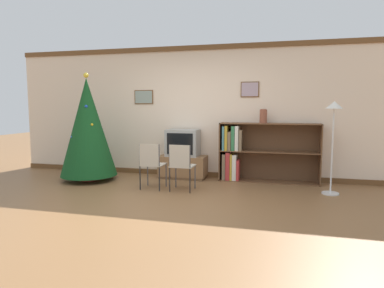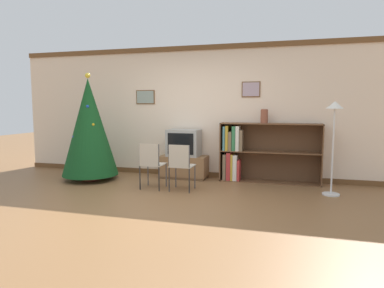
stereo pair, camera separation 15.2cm
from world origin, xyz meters
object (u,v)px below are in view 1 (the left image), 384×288
at_px(vase, 263,116).
at_px(standing_lamp, 333,123).
at_px(tv_console, 183,167).
at_px(folding_chair_left, 151,163).
at_px(christmas_tree, 88,127).
at_px(bookshelf, 250,153).
at_px(folding_chair_right, 181,164).
at_px(television, 183,143).

relative_size(vase, standing_lamp, 0.17).
bearing_deg(standing_lamp, tv_console, 167.19).
bearing_deg(folding_chair_left, vase, 31.04).
bearing_deg(standing_lamp, folding_chair_left, -171.71).
relative_size(christmas_tree, vase, 7.84).
height_order(bookshelf, standing_lamp, standing_lamp).
distance_m(folding_chair_left, folding_chair_right, 0.55).
xyz_separation_m(tv_console, standing_lamp, (2.76, -0.63, 0.96)).
height_order(tv_console, bookshelf, bookshelf).
relative_size(tv_console, standing_lamp, 0.61).
bearing_deg(vase, folding_chair_right, -139.57).
distance_m(folding_chair_left, standing_lamp, 3.15).
distance_m(christmas_tree, bookshelf, 3.25).
bearing_deg(tv_console, bookshelf, 2.90).
xyz_separation_m(tv_console, folding_chair_left, (-0.27, -1.07, 0.24)).
bearing_deg(standing_lamp, bookshelf, 153.54).
bearing_deg(tv_console, christmas_tree, -159.94).
bearing_deg(bookshelf, folding_chair_right, -133.67).
relative_size(christmas_tree, television, 3.27).
bearing_deg(christmas_tree, folding_chair_right, -11.70).
height_order(tv_console, standing_lamp, standing_lamp).
xyz_separation_m(television, folding_chair_left, (-0.27, -1.07, -0.26)).
xyz_separation_m(folding_chair_right, standing_lamp, (2.48, 0.44, 0.72)).
relative_size(bookshelf, vase, 7.06).
distance_m(christmas_tree, tv_console, 2.05).
bearing_deg(folding_chair_left, standing_lamp, 8.29).
xyz_separation_m(bookshelf, standing_lamp, (1.40, -0.70, 0.63)).
relative_size(television, standing_lamp, 0.42).
bearing_deg(standing_lamp, vase, 149.72).
relative_size(folding_chair_right, standing_lamp, 0.53).
bearing_deg(folding_chair_right, tv_console, 104.37).
relative_size(television, folding_chair_right, 0.79).
bearing_deg(folding_chair_right, christmas_tree, 168.30).
bearing_deg(tv_console, folding_chair_left, -104.37).
distance_m(television, folding_chair_right, 1.13).
xyz_separation_m(vase, standing_lamp, (1.17, -0.68, -0.09)).
relative_size(bookshelf, standing_lamp, 1.23).
bearing_deg(folding_chair_right, standing_lamp, 10.08).
height_order(tv_console, folding_chair_right, folding_chair_right).
bearing_deg(television, tv_console, 90.00).
xyz_separation_m(folding_chair_left, vase, (1.86, 1.12, 0.81)).
relative_size(folding_chair_right, bookshelf, 0.43).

